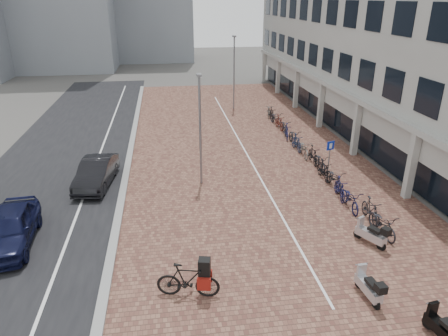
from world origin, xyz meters
The scene contains 17 objects.
ground centered at (0.00, 0.00, 0.00)m, with size 140.00×140.00×0.00m, color #474442.
plaza_brick centered at (2.00, 12.00, 0.01)m, with size 14.50×42.00×0.04m, color brown.
street_asphalt centered at (-9.00, 12.00, 0.01)m, with size 8.00×50.00×0.03m, color black.
curb centered at (-5.10, 12.00, 0.07)m, with size 0.35×42.00×0.14m, color gray.
lane_line centered at (-7.00, 12.00, 0.02)m, with size 0.12×44.00×0.00m, color white.
parking_line centered at (2.20, 12.00, 0.04)m, with size 0.10×30.00×0.00m, color white.
office_building centered at (12.97, 16.00, 8.44)m, with size 8.40×40.00×15.00m.
car_navy centered at (-9.11, 2.46, 0.76)m, with size 1.79×4.44×1.51m, color black.
car_dark centered at (-6.50, 7.76, 0.70)m, with size 1.48×4.24×1.40m, color black.
hero_bike centered at (-2.32, -1.65, 0.66)m, with size 2.18×1.04×1.48m.
scooter_front centered at (5.08, 0.37, 0.52)m, with size 0.47×1.51×1.04m, color #B6B6BB, non-canonical shape.
scooter_mid centered at (4.75, -4.67, 0.52)m, with size 0.47×1.50×1.03m, color black, non-canonical shape.
scooter_back centered at (3.50, -2.61, 0.51)m, with size 0.46×1.47×1.01m, color #BABBC0, non-canonical shape.
parking_sign centered at (5.72, 6.55, 1.47)m, with size 0.45×0.20×2.23m.
lamp_near centered at (-1.05, 7.17, 2.86)m, with size 0.12×0.12×5.73m, color gray.
lamp_far centered at (3.26, 22.25, 3.09)m, with size 0.12×0.12×6.18m, color gray.
bike_row centered at (5.70, 10.20, 0.52)m, with size 1.19×20.44×1.05m.
Camera 1 is at (-2.74, -12.57, 9.19)m, focal length 32.74 mm.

